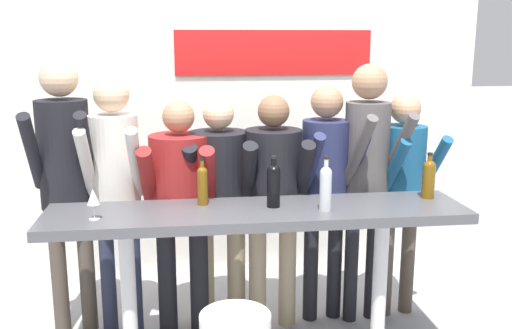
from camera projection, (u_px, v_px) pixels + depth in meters
back_wall at (235, 112)px, 4.74m from camera, size 4.09×0.12×2.74m
tasting_table at (258, 234)px, 3.40m from camera, size 2.49×0.54×0.99m
person_far_left at (65, 166)px, 3.70m from camera, size 0.41×0.56×1.86m
person_left at (115, 176)px, 3.72m from camera, size 0.38×0.52×1.74m
person_center_left at (181, 194)px, 3.75m from camera, size 0.50×0.56×1.59m
person_center at (220, 189)px, 3.87m from camera, size 0.49×0.55×1.59m
person_center_right at (273, 188)px, 3.82m from camera, size 0.46×0.54×1.62m
person_right at (326, 177)px, 3.91m from camera, size 0.42×0.54×1.67m
person_far_right at (367, 162)px, 3.87m from camera, size 0.42×0.56×1.82m
person_rightmost at (402, 180)px, 3.99m from camera, size 0.42×0.53×1.62m
wine_bottle_0 at (203, 184)px, 3.42m from camera, size 0.06×0.06×0.29m
wine_bottle_1 at (326, 186)px, 3.30m from camera, size 0.07×0.07×0.32m
wine_bottle_2 at (429, 177)px, 3.57m from camera, size 0.08×0.08×0.29m
wine_bottle_3 at (274, 183)px, 3.37m from camera, size 0.08×0.08×0.31m
wine_glass_0 at (93, 198)px, 3.14m from camera, size 0.07×0.07×0.18m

